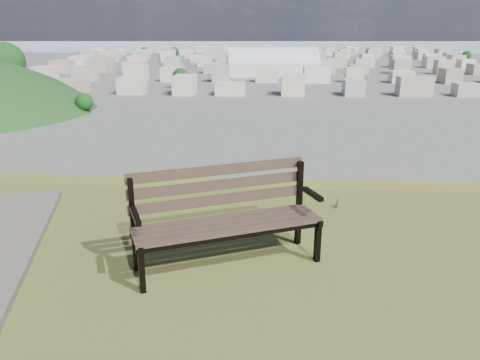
{
  "coord_description": "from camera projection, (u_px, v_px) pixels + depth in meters",
  "views": [
    {
      "loc": [
        1.41,
        -2.93,
        27.39
      ],
      "look_at": [
        1.02,
        3.45,
        25.3
      ],
      "focal_mm": 35.0,
      "sensor_mm": 36.0,
      "label": 1
    }
  ],
  "objects": [
    {
      "name": "city_blocks",
      "position": [
        267.0,
        58.0,
        384.61
      ],
      "size": [
        395.0,
        361.0,
        7.0
      ],
      "color": "beige",
      "rests_on": "ground"
    },
    {
      "name": "bay_water",
      "position": [
        268.0,
        43.0,
        865.48
      ],
      "size": [
        2400.0,
        700.0,
        0.12
      ],
      "primitive_type": "cube",
      "color": "#94ADBC",
      "rests_on": "ground"
    },
    {
      "name": "city_trees",
      "position": [
        227.0,
        63.0,
        314.1
      ],
      "size": [
        406.52,
        387.2,
        9.98
      ],
      "color": "#34231A",
      "rests_on": "ground"
    },
    {
      "name": "arena",
      "position": [
        272.0,
        67.0,
        278.62
      ],
      "size": [
        54.75,
        27.92,
        22.21
      ],
      "rotation": [
        0.0,
        0.0,
        0.11
      ],
      "color": "silver",
      "rests_on": "ground"
    },
    {
      "name": "park_bench",
      "position": [
        225.0,
        212.0,
        4.85
      ],
      "size": [
        2.01,
        1.32,
        1.01
      ],
      "rotation": [
        0.0,
        0.0,
        0.4
      ],
      "color": "#453228",
      "rests_on": "hilltop_mesa"
    },
    {
      "name": "far_hills",
      "position": [
        248.0,
        29.0,
        1338.35
      ],
      "size": [
        2050.0,
        340.0,
        60.0
      ],
      "color": "#8491A4",
      "rests_on": "ground"
    }
  ]
}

